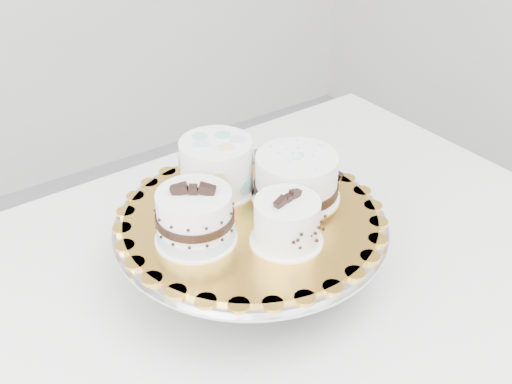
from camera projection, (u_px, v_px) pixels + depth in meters
table at (244, 317)px, 1.03m from camera, size 1.24×0.85×0.75m
cake_stand at (251, 237)px, 0.95m from camera, size 0.40×0.40×0.11m
cake_board at (251, 217)px, 0.93m from camera, size 0.41×0.41×0.01m
cake_swirl at (287, 222)px, 0.87m from camera, size 0.11×0.11×0.08m
cake_banded at (195, 218)px, 0.87m from camera, size 0.14×0.14×0.09m
cake_dots at (216, 165)px, 0.97m from camera, size 0.15×0.15×0.08m
cake_ribbon at (297, 178)px, 0.96m from camera, size 0.16×0.16×0.07m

